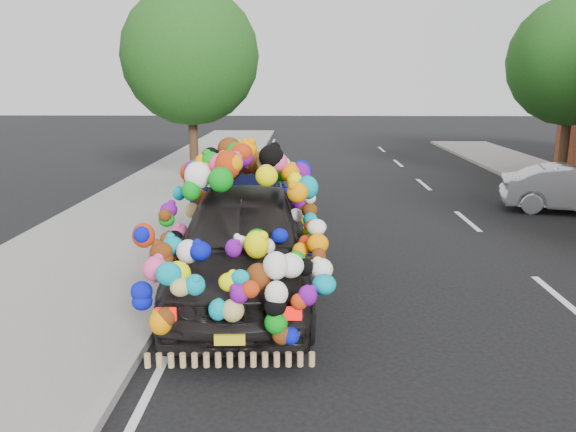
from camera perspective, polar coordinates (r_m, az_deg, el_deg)
name	(u,v)px	position (r m, az deg, el deg)	size (l,w,h in m)	color
ground	(325,297)	(8.78, 3.83, -8.21)	(100.00, 100.00, 0.00)	black
sidewalk	(50,291)	(9.59, -22.99, -7.01)	(4.00, 60.00, 0.12)	gray
kerb	(174,292)	(8.97, -11.48, -7.54)	(0.15, 60.00, 0.13)	gray
lane_markings	(561,299)	(9.63, 25.97, -7.57)	(6.00, 50.00, 0.01)	silver
tree_near_sidewalk	(190,56)	(18.01, -9.90, 15.69)	(4.20, 4.20, 6.13)	#332114
tree_far_b	(574,61)	(20.01, 27.03, 13.85)	(4.00, 4.00, 5.90)	#332114
plush_art_car	(243,220)	(8.46, -4.64, -0.42)	(2.59, 5.28, 2.35)	black
navy_sedan	(246,196)	(12.97, -4.25, 2.03)	(1.92, 4.72, 1.37)	black
silver_hatchback	(576,189)	(16.04, 27.25, 2.43)	(1.26, 3.62, 1.19)	#B3B5BB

